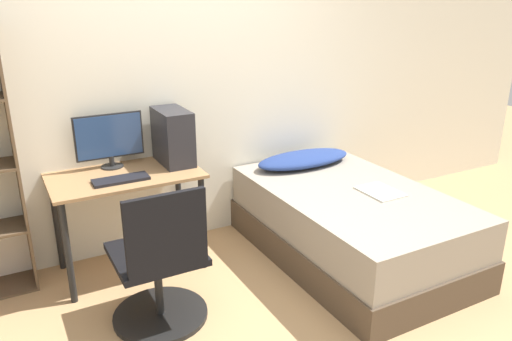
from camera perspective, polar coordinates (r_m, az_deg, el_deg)
name	(u,v)px	position (r m, az deg, el deg)	size (l,w,h in m)	color
wall_back	(169,87)	(3.85, -9.88, 9.41)	(8.00, 0.05, 2.50)	silver
desk	(126,190)	(3.60, -14.59, -2.19)	(1.02, 0.59, 0.73)	#997047
office_chair	(160,273)	(3.08, -10.88, -11.42)	(0.59, 0.59, 0.92)	black
bed	(350,224)	(3.85, 10.71, -6.03)	(1.13, 1.82, 0.54)	#4C3D2D
pillow	(304,159)	(4.21, 5.49, 1.31)	(0.86, 0.36, 0.11)	navy
magazine	(380,192)	(3.75, 14.01, -2.35)	(0.24, 0.32, 0.01)	silver
monitor	(109,139)	(3.67, -16.41, 3.52)	(0.48, 0.16, 0.39)	black
keyboard	(121,179)	(3.44, -15.19, -1.00)	(0.37, 0.14, 0.02)	black
pc_tower	(173,137)	(3.67, -9.48, 3.85)	(0.21, 0.39, 0.40)	#232328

